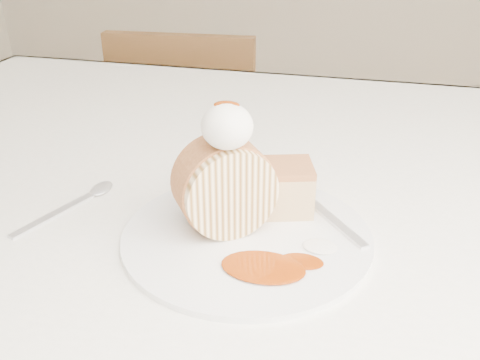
# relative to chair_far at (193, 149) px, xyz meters

# --- Properties ---
(table) EXTENTS (1.40, 0.90, 0.75)m
(table) POSITION_rel_chair_far_xyz_m (0.33, -0.66, 0.21)
(table) COLOR white
(table) RESTS_ON ground
(chair_far) EXTENTS (0.40, 0.40, 0.79)m
(chair_far) POSITION_rel_chair_far_xyz_m (0.00, 0.00, 0.00)
(chair_far) COLOR brown
(chair_far) RESTS_ON ground
(plate) EXTENTS (0.33, 0.33, 0.01)m
(plate) POSITION_rel_chair_far_xyz_m (0.36, -0.84, 0.30)
(plate) COLOR white
(plate) RESTS_ON table
(roulade_slice) EXTENTS (0.11, 0.10, 0.10)m
(roulade_slice) POSITION_rel_chair_far_xyz_m (0.33, -0.84, 0.35)
(roulade_slice) COLOR #FFE5B1
(roulade_slice) RESTS_ON plate
(cake_chunk) EXTENTS (0.07, 0.07, 0.05)m
(cake_chunk) POSITION_rel_chair_far_xyz_m (0.39, -0.79, 0.33)
(cake_chunk) COLOR #B17143
(cake_chunk) RESTS_ON plate
(whipped_cream) EXTENTS (0.05, 0.05, 0.05)m
(whipped_cream) POSITION_rel_chair_far_xyz_m (0.34, -0.85, 0.42)
(whipped_cream) COLOR white
(whipped_cream) RESTS_ON roulade_slice
(caramel_drizzle) EXTENTS (0.03, 0.02, 0.01)m
(caramel_drizzle) POSITION_rel_chair_far_xyz_m (0.34, -0.84, 0.45)
(caramel_drizzle) COLOR #8A2F05
(caramel_drizzle) RESTS_ON whipped_cream
(caramel_pool) EXTENTS (0.09, 0.08, 0.00)m
(caramel_pool) POSITION_rel_chair_far_xyz_m (0.39, -0.90, 0.31)
(caramel_pool) COLOR #8A2F05
(caramel_pool) RESTS_ON plate
(fork) EXTENTS (0.12, 0.14, 0.00)m
(fork) POSITION_rel_chair_far_xyz_m (0.45, -0.80, 0.30)
(fork) COLOR silver
(fork) RESTS_ON plate
(spoon) EXTENTS (0.07, 0.14, 0.00)m
(spoon) POSITION_rel_chair_far_xyz_m (0.13, -0.85, 0.30)
(spoon) COLOR silver
(spoon) RESTS_ON table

